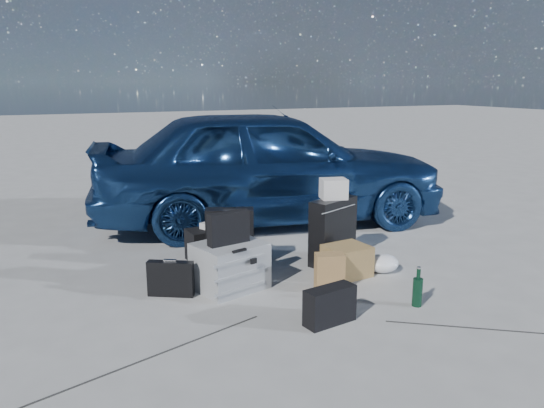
% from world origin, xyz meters
% --- Properties ---
extents(ground, '(60.00, 60.00, 0.00)m').
position_xyz_m(ground, '(0.00, 0.00, 0.00)').
color(ground, '#A7A6A2').
rests_on(ground, ground).
extents(car, '(4.87, 2.68, 1.57)m').
position_xyz_m(car, '(0.66, 2.47, 0.78)').
color(car, '#234B87').
rests_on(car, ground).
extents(pelican_case, '(0.70, 0.63, 0.43)m').
position_xyz_m(pelican_case, '(-0.64, 0.44, 0.22)').
color(pelican_case, '#999C9E').
rests_on(pelican_case, ground).
extents(laptop_bag, '(0.40, 0.17, 0.30)m').
position_xyz_m(laptop_bag, '(-0.65, 0.44, 0.58)').
color(laptop_bag, black).
rests_on(laptop_bag, pelican_case).
extents(briefcase, '(0.40, 0.29, 0.32)m').
position_xyz_m(briefcase, '(-1.18, 0.49, 0.16)').
color(briefcase, black).
rests_on(briefcase, ground).
extents(suitcase_left, '(0.51, 0.34, 0.63)m').
position_xyz_m(suitcase_left, '(-0.45, 0.95, 0.31)').
color(suitcase_left, black).
rests_on(suitcase_left, ground).
extents(suitcase_right, '(0.61, 0.42, 0.69)m').
position_xyz_m(suitcase_right, '(0.59, 0.67, 0.34)').
color(suitcase_right, black).
rests_on(suitcase_right, ground).
extents(white_carton, '(0.31, 0.27, 0.21)m').
position_xyz_m(white_carton, '(0.60, 0.69, 0.79)').
color(white_carton, silver).
rests_on(white_carton, suitcase_right).
extents(duffel_bag, '(0.70, 0.35, 0.34)m').
position_xyz_m(duffel_bag, '(-0.45, 1.32, 0.17)').
color(duffel_bag, black).
rests_on(duffel_bag, ground).
extents(flat_box_white, '(0.44, 0.39, 0.06)m').
position_xyz_m(flat_box_white, '(-0.43, 1.30, 0.37)').
color(flat_box_white, silver).
rests_on(flat_box_white, duffel_bag).
extents(flat_box_black, '(0.29, 0.24, 0.05)m').
position_xyz_m(flat_box_black, '(-0.44, 1.29, 0.43)').
color(flat_box_black, black).
rests_on(flat_box_black, flat_box_white).
extents(kraft_bag, '(0.30, 0.23, 0.35)m').
position_xyz_m(kraft_bag, '(0.17, 0.02, 0.17)').
color(kraft_bag, '#A87E49').
rests_on(kraft_bag, ground).
extents(cardboard_box, '(0.44, 0.39, 0.30)m').
position_xyz_m(cardboard_box, '(0.52, 0.27, 0.15)').
color(cardboard_box, '#9C8044').
rests_on(cardboard_box, ground).
extents(plastic_bag, '(0.35, 0.31, 0.18)m').
position_xyz_m(plastic_bag, '(0.90, 0.20, 0.09)').
color(plastic_bag, white).
rests_on(plastic_bag, ground).
extents(messenger_bag, '(0.45, 0.23, 0.30)m').
position_xyz_m(messenger_bag, '(-0.18, -0.58, 0.15)').
color(messenger_bag, black).
rests_on(messenger_bag, ground).
extents(green_bottle, '(0.10, 0.10, 0.34)m').
position_xyz_m(green_bottle, '(0.67, -0.60, 0.17)').
color(green_bottle, black).
rests_on(green_bottle, ground).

